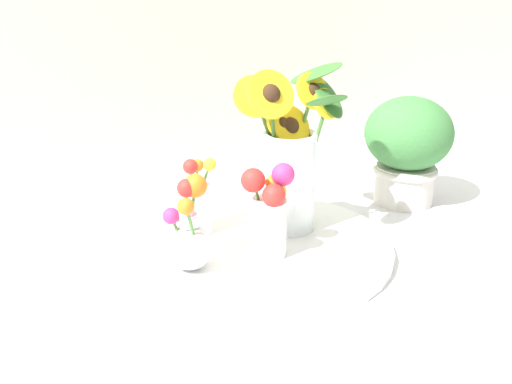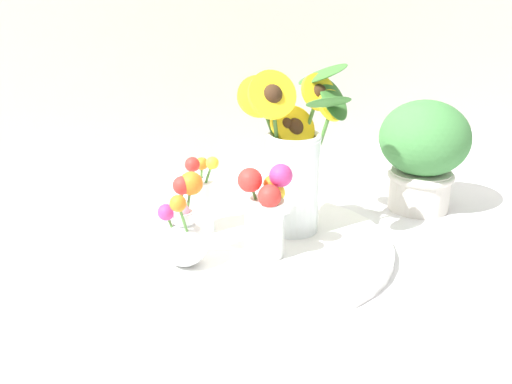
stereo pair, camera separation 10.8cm
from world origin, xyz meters
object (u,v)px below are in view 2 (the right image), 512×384
at_px(vase_small_center, 265,213).
at_px(vase_bulb_right, 184,231).
at_px(serving_tray, 256,247).
at_px(mason_jar_sunflowers, 294,161).
at_px(vase_small_back, 200,200).
at_px(potted_plant, 424,150).

bearing_deg(vase_small_center, vase_bulb_right, 169.43).
bearing_deg(vase_small_center, serving_tray, 82.61).
relative_size(mason_jar_sunflowers, vase_small_center, 2.00).
bearing_deg(mason_jar_sunflowers, serving_tray, -166.09).
relative_size(mason_jar_sunflowers, vase_small_back, 2.09).
height_order(serving_tray, mason_jar_sunflowers, mason_jar_sunflowers).
bearing_deg(mason_jar_sunflowers, potted_plant, 2.01).
bearing_deg(potted_plant, mason_jar_sunflowers, -177.99).
bearing_deg(vase_bulb_right, serving_tray, 9.29).
height_order(mason_jar_sunflowers, vase_small_center, mason_jar_sunflowers).
bearing_deg(vase_small_back, potted_plant, -7.35).
bearing_deg(mason_jar_sunflowers, vase_bulb_right, -168.93).
distance_m(mason_jar_sunflowers, vase_bulb_right, 0.26).
height_order(vase_bulb_right, potted_plant, potted_plant).
bearing_deg(serving_tray, vase_small_center, -97.39).
relative_size(vase_small_center, vase_small_back, 1.05).
height_order(serving_tray, vase_small_back, vase_small_back).
distance_m(serving_tray, vase_small_center, 0.10).
bearing_deg(vase_bulb_right, mason_jar_sunflowers, 11.07).
xyz_separation_m(vase_small_center, vase_bulb_right, (-0.14, 0.03, -0.02)).
height_order(mason_jar_sunflowers, vase_bulb_right, mason_jar_sunflowers).
relative_size(serving_tray, mason_jar_sunflowers, 1.53).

